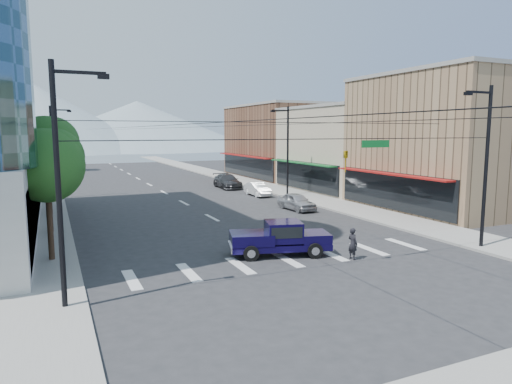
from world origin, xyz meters
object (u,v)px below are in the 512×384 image
(parked_car_mid, at_px, (258,189))
(parked_car_far, at_px, (227,181))
(parked_car_near, at_px, (297,202))
(pickup_truck, at_px, (279,238))
(pedestrian, at_px, (353,244))

(parked_car_mid, bearing_deg, parked_car_far, 94.87)
(parked_car_mid, bearing_deg, parked_car_near, -92.71)
(parked_car_near, xyz_separation_m, parked_car_mid, (0.54, 9.05, -0.03))
(pickup_truck, height_order, parked_car_mid, pickup_truck)
(pickup_truck, xyz_separation_m, pedestrian, (3.06, -2.28, -0.12))
(pickup_truck, bearing_deg, parked_car_far, 90.27)
(pedestrian, bearing_deg, pickup_truck, 45.12)
(parked_car_far, bearing_deg, pickup_truck, -102.82)
(parked_car_mid, distance_m, parked_car_far, 7.35)
(parked_car_near, bearing_deg, parked_car_mid, 83.03)
(parked_car_mid, bearing_deg, pickup_truck, -110.85)
(pickup_truck, relative_size, parked_car_far, 1.03)
(parked_car_near, xyz_separation_m, parked_car_far, (0.00, 16.38, 0.09))
(parked_car_near, relative_size, parked_car_mid, 1.01)
(parked_car_near, distance_m, parked_car_mid, 9.07)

